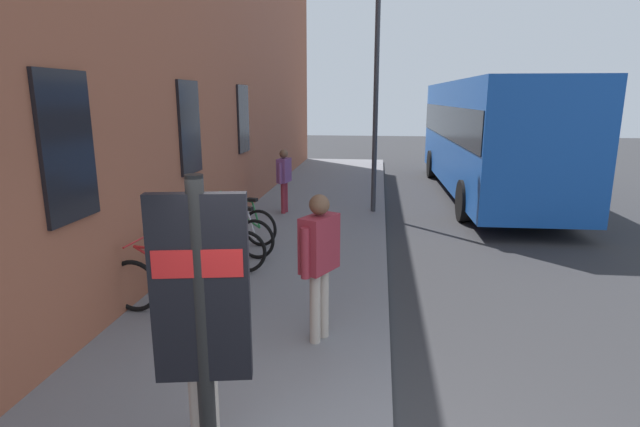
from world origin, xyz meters
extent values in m
plane|color=#2D2D30|center=(6.00, -1.00, 0.00)|extent=(60.00, 60.00, 0.00)
cube|color=slate|center=(8.00, 1.75, 0.06)|extent=(24.00, 3.50, 0.12)
cube|color=#9E563D|center=(9.00, 3.80, 4.00)|extent=(22.00, 0.60, 8.01)
cube|color=black|center=(2.00, 3.48, 2.40)|extent=(0.90, 0.06, 1.60)
cube|color=black|center=(5.50, 3.48, 2.40)|extent=(0.90, 0.06, 1.60)
cube|color=black|center=(9.00, 3.48, 2.40)|extent=(0.90, 0.06, 1.60)
torus|color=black|center=(2.92, 3.37, 0.48)|extent=(0.10, 0.72, 0.72)
torus|color=black|center=(2.86, 2.32, 0.48)|extent=(0.10, 0.72, 0.72)
cylinder|color=#B21E1E|center=(2.89, 2.82, 0.76)|extent=(0.09, 1.02, 0.58)
cylinder|color=#B21E1E|center=(2.89, 2.90, 1.00)|extent=(0.08, 0.85, 0.09)
cylinder|color=#B21E1E|center=(2.86, 2.40, 0.73)|extent=(0.05, 0.19, 0.51)
cube|color=black|center=(2.87, 2.47, 1.02)|extent=(0.11, 0.21, 0.06)
cylinder|color=#B21E1E|center=(2.91, 3.32, 1.08)|extent=(0.48, 0.05, 0.02)
torus|color=black|center=(3.69, 3.45, 0.48)|extent=(0.12, 0.72, 0.72)
torus|color=black|center=(3.61, 2.41, 0.48)|extent=(0.12, 0.72, 0.72)
cylinder|color=silver|center=(3.65, 2.91, 0.76)|extent=(0.12, 1.02, 0.58)
cylinder|color=silver|center=(3.65, 2.98, 1.00)|extent=(0.11, 0.85, 0.09)
cylinder|color=silver|center=(3.61, 2.48, 0.73)|extent=(0.05, 0.19, 0.51)
cube|color=black|center=(3.62, 2.56, 1.02)|extent=(0.12, 0.21, 0.06)
cylinder|color=silver|center=(3.69, 3.40, 1.08)|extent=(0.48, 0.06, 0.02)
torus|color=black|center=(4.46, 3.36, 0.48)|extent=(0.12, 0.72, 0.72)
torus|color=black|center=(4.55, 2.31, 0.48)|extent=(0.12, 0.72, 0.72)
cylinder|color=#1E4CA5|center=(4.51, 2.81, 0.76)|extent=(0.13, 1.02, 0.58)
cylinder|color=#1E4CA5|center=(4.50, 2.88, 1.00)|extent=(0.11, 0.85, 0.09)
cylinder|color=#1E4CA5|center=(4.55, 2.38, 0.73)|extent=(0.05, 0.19, 0.51)
cube|color=black|center=(4.54, 2.46, 1.02)|extent=(0.12, 0.21, 0.06)
cylinder|color=#1E4CA5|center=(4.46, 3.31, 1.08)|extent=(0.48, 0.07, 0.02)
torus|color=black|center=(5.52, 3.33, 0.48)|extent=(0.22, 0.72, 0.72)
torus|color=black|center=(5.29, 2.30, 0.48)|extent=(0.22, 0.72, 0.72)
cylinder|color=silver|center=(5.40, 2.79, 0.76)|extent=(0.26, 1.00, 0.58)
cylinder|color=silver|center=(5.42, 2.86, 1.00)|extent=(0.22, 0.84, 0.09)
cylinder|color=silver|center=(5.31, 2.38, 0.73)|extent=(0.08, 0.19, 0.51)
cube|color=black|center=(5.33, 2.45, 1.02)|extent=(0.14, 0.22, 0.06)
cylinder|color=silver|center=(5.51, 3.28, 1.08)|extent=(0.47, 0.13, 0.02)
torus|color=black|center=(6.34, 3.42, 0.48)|extent=(0.26, 0.71, 0.72)
torus|color=black|center=(6.05, 2.41, 0.48)|extent=(0.26, 0.71, 0.72)
cylinder|color=#267F3F|center=(6.19, 2.89, 0.76)|extent=(0.32, 0.99, 0.58)
cylinder|color=#267F3F|center=(6.21, 2.96, 1.00)|extent=(0.27, 0.83, 0.09)
cylinder|color=#267F3F|center=(6.07, 2.48, 0.73)|extent=(0.09, 0.19, 0.51)
cube|color=black|center=(6.09, 2.56, 1.02)|extent=(0.15, 0.22, 0.06)
cylinder|color=#267F3F|center=(6.33, 3.37, 1.08)|extent=(0.47, 0.16, 0.02)
cylinder|color=black|center=(-0.44, 1.16, 1.32)|extent=(0.10, 0.10, 2.40)
cube|color=black|center=(-0.44, 1.16, 1.87)|extent=(0.18, 0.56, 1.10)
cube|color=red|center=(-0.44, 1.16, 2.03)|extent=(0.18, 0.50, 0.16)
cube|color=#1951B2|center=(12.40, -3.00, 1.85)|extent=(10.54, 2.67, 3.00)
cube|color=black|center=(12.40, -3.00, 2.21)|extent=(10.33, 2.71, 0.90)
cylinder|color=black|center=(9.06, -4.25, 0.50)|extent=(1.00, 0.27, 1.00)
cylinder|color=black|center=(9.02, -1.85, 0.50)|extent=(1.00, 0.27, 1.00)
cylinder|color=black|center=(15.78, -4.15, 0.50)|extent=(1.00, 0.27, 1.00)
cylinder|color=black|center=(15.74, -1.75, 0.50)|extent=(1.00, 0.27, 1.00)
cylinder|color=#B2A599|center=(2.51, 0.79, 0.55)|extent=(0.13, 0.13, 0.86)
cylinder|color=#B2A599|center=(2.35, 0.87, 0.55)|extent=(0.13, 0.13, 0.86)
cube|color=maroon|center=(2.43, 0.83, 1.30)|extent=(0.56, 0.45, 0.64)
sphere|color=brown|center=(2.43, 0.83, 1.75)|extent=(0.23, 0.23, 0.23)
cylinder|color=maroon|center=(2.68, 0.71, 1.26)|extent=(0.10, 0.10, 0.57)
cylinder|color=maroon|center=(2.17, 0.96, 1.26)|extent=(0.10, 0.10, 0.57)
cylinder|color=maroon|center=(9.00, 2.46, 0.50)|extent=(0.11, 0.11, 0.77)
cylinder|color=maroon|center=(8.84, 2.50, 0.50)|extent=(0.11, 0.11, 0.77)
cube|color=#723F72|center=(8.92, 2.48, 1.18)|extent=(0.48, 0.31, 0.58)
sphere|color=brown|center=(8.92, 2.48, 1.58)|extent=(0.21, 0.21, 0.21)
cylinder|color=#723F72|center=(9.17, 2.43, 1.14)|extent=(0.09, 0.09, 0.51)
cylinder|color=#723F72|center=(8.67, 2.53, 1.14)|extent=(0.09, 0.09, 0.51)
cylinder|color=#B2A599|center=(0.47, 1.48, 0.54)|extent=(0.12, 0.12, 0.84)
cylinder|color=#B2A599|center=(0.55, 1.63, 0.54)|extent=(0.12, 0.12, 0.84)
cube|color=#26262D|center=(0.51, 1.56, 1.27)|extent=(0.44, 0.55, 0.63)
sphere|color=#8C664C|center=(0.51, 1.56, 1.71)|extent=(0.23, 0.23, 0.23)
cylinder|color=#26262D|center=(0.39, 1.31, 1.23)|extent=(0.10, 0.10, 0.56)
cylinder|color=#26262D|center=(0.64, 1.80, 1.23)|extent=(0.10, 0.10, 0.56)
cylinder|color=#333338|center=(9.34, 0.30, 2.68)|extent=(0.12, 0.12, 5.11)
camera|label=1|loc=(-2.96, 0.19, 2.92)|focal=28.02mm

